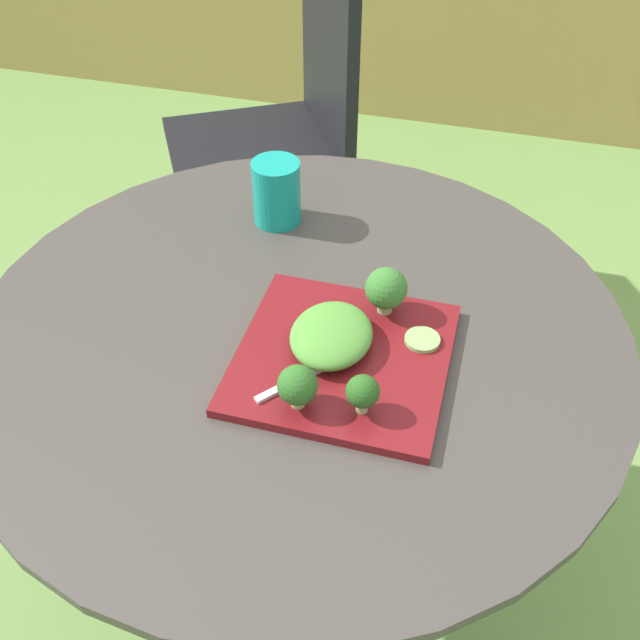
{
  "coord_description": "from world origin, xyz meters",
  "views": [
    {
      "loc": [
        0.23,
        -0.73,
        1.41
      ],
      "look_at": [
        0.04,
        -0.03,
        0.75
      ],
      "focal_mm": 41.26,
      "sensor_mm": 36.0,
      "label": 1
    }
  ],
  "objects": [
    {
      "name": "broccoli_floret_0",
      "position": [
        0.12,
        -0.15,
        0.76
      ],
      "size": [
        0.04,
        0.04,
        0.06
      ],
      "color": "#99B770",
      "rests_on": "salad_plate"
    },
    {
      "name": "patio_chair",
      "position": [
        -0.32,
        0.94,
        0.53
      ],
      "size": [
        0.6,
        0.6,
        0.9
      ],
      "color": "black",
      "rests_on": "ground_plane"
    },
    {
      "name": "fork",
      "position": [
        0.05,
        -0.1,
        0.73
      ],
      "size": [
        0.11,
        0.13,
        0.0
      ],
      "color": "silver",
      "rests_on": "salad_plate"
    },
    {
      "name": "patio_table",
      "position": [
        0.0,
        0.0,
        0.47
      ],
      "size": [
        0.93,
        0.93,
        0.71
      ],
      "color": "#423D38",
      "rests_on": "ground_plane"
    },
    {
      "name": "broccoli_floret_2",
      "position": [
        0.11,
        0.04,
        0.76
      ],
      "size": [
        0.06,
        0.06,
        0.07
      ],
      "color": "#99B770",
      "rests_on": "salad_plate"
    },
    {
      "name": "ground_plane",
      "position": [
        0.0,
        0.0,
        0.0
      ],
      "size": [
        12.0,
        12.0,
        0.0
      ],
      "primitive_type": "plane",
      "color": "#70994C"
    },
    {
      "name": "salad_plate",
      "position": [
        0.08,
        -0.06,
        0.72
      ],
      "size": [
        0.28,
        0.28,
        0.01
      ],
      "primitive_type": "cube",
      "color": "maroon",
      "rests_on": "patio_table"
    },
    {
      "name": "broccoli_floret_1",
      "position": [
        0.05,
        -0.16,
        0.76
      ],
      "size": [
        0.05,
        0.05,
        0.06
      ],
      "color": "#99B770",
      "rests_on": "salad_plate"
    },
    {
      "name": "drinking_glass",
      "position": [
        -0.11,
        0.23,
        0.76
      ],
      "size": [
        0.08,
        0.08,
        0.11
      ],
      "color": "#149989",
      "rests_on": "patio_table"
    },
    {
      "name": "lettuce_mound",
      "position": [
        0.06,
        -0.05,
        0.74
      ],
      "size": [
        0.11,
        0.13,
        0.04
      ],
      "primitive_type": "ellipsoid",
      "color": "#519338",
      "rests_on": "salad_plate"
    },
    {
      "name": "cucumber_slice_0",
      "position": [
        0.18,
        -0.01,
        0.73
      ],
      "size": [
        0.05,
        0.05,
        0.01
      ],
      "primitive_type": "cylinder",
      "color": "#8EB766",
      "rests_on": "salad_plate"
    }
  ]
}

